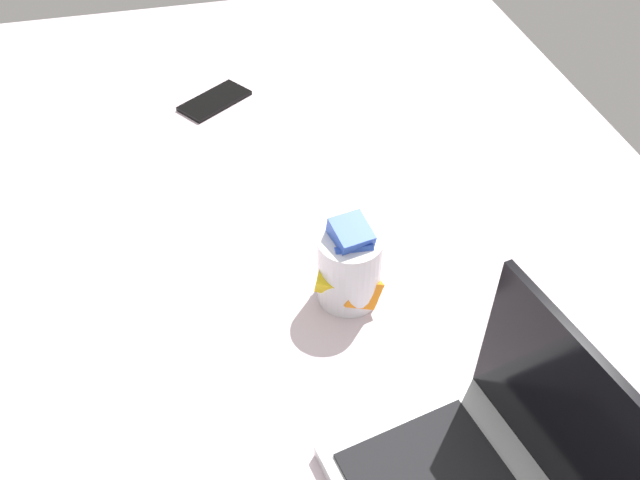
% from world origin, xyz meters
% --- Properties ---
extents(bed_mattress, '(1.80, 1.40, 0.18)m').
position_xyz_m(bed_mattress, '(0.00, 0.00, 0.09)').
color(bed_mattress, silver).
rests_on(bed_mattress, ground).
extents(snack_cup, '(0.09, 0.10, 0.14)m').
position_xyz_m(snack_cup, '(0.10, 0.10, 0.24)').
color(snack_cup, silver).
rests_on(snack_cup, bed_mattress).
extents(cell_phone, '(0.14, 0.15, 0.01)m').
position_xyz_m(cell_phone, '(-0.45, -0.02, 0.18)').
color(cell_phone, black).
rests_on(cell_phone, bed_mattress).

